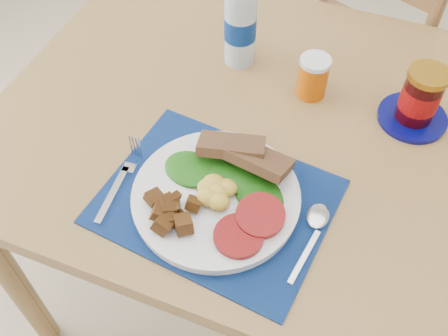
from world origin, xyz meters
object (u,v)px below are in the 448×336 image
(juice_glass, at_px, (313,78))
(jam_on_saucer, at_px, (419,100))
(chair_far, at_px, (379,46))
(breakfast_plate, at_px, (212,195))
(water_bottle, at_px, (240,21))

(juice_glass, xyz_separation_m, jam_on_saucer, (0.22, 0.00, 0.01))
(chair_far, xyz_separation_m, breakfast_plate, (-0.19, -0.86, 0.25))
(breakfast_plate, bearing_deg, chair_far, 72.24)
(chair_far, bearing_deg, water_bottle, 80.39)
(chair_far, relative_size, breakfast_plate, 3.37)
(juice_glass, bearing_deg, chair_far, 78.56)
(water_bottle, bearing_deg, chair_far, 58.12)
(chair_far, height_order, breakfast_plate, chair_far)
(juice_glass, relative_size, jam_on_saucer, 0.62)
(juice_glass, bearing_deg, water_bottle, 165.62)
(water_bottle, bearing_deg, juice_glass, -14.38)
(jam_on_saucer, bearing_deg, breakfast_plate, -131.43)
(breakfast_plate, xyz_separation_m, juice_glass, (0.09, 0.35, 0.02))
(breakfast_plate, height_order, water_bottle, water_bottle)
(chair_far, distance_m, juice_glass, 0.58)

